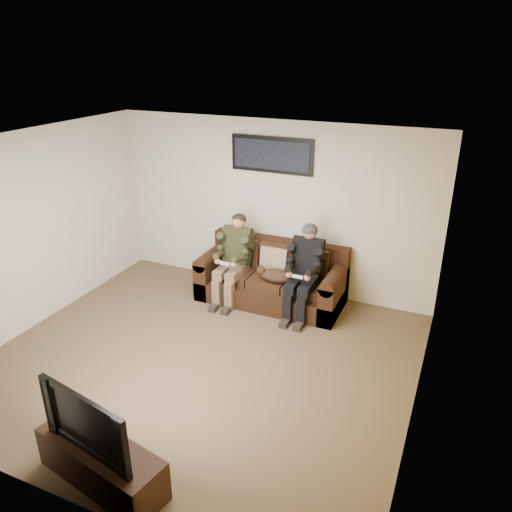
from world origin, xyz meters
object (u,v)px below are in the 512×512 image
at_px(person_left, 234,254).
at_px(framed_poster, 272,155).
at_px(tv_stand, 102,463).
at_px(television, 94,418).
at_px(person_right, 305,266).
at_px(cat, 275,275).
at_px(sofa, 273,279).

bearing_deg(person_left, framed_poster, 58.49).
xyz_separation_m(tv_stand, television, (0.00, 0.00, 0.50)).
bearing_deg(person_right, cat, -169.90).
height_order(person_left, tv_stand, person_left).
bearing_deg(cat, framed_poster, 117.17).
relative_size(sofa, cat, 3.24).
bearing_deg(framed_poster, person_left, -121.51).
xyz_separation_m(cat, tv_stand, (-0.22, -3.52, -0.33)).
distance_m(sofa, person_left, 0.69).
xyz_separation_m(person_right, framed_poster, (-0.75, 0.57, 1.38)).
bearing_deg(person_left, television, -82.79).
distance_m(cat, framed_poster, 1.73).
distance_m(sofa, person_right, 0.70).
xyz_separation_m(sofa, person_left, (-0.55, -0.18, 0.39)).
distance_m(person_right, framed_poster, 1.67).
bearing_deg(television, person_left, 108.13).
bearing_deg(person_left, sofa, 17.99).
bearing_deg(sofa, cat, -62.81).
xyz_separation_m(cat, television, (-0.22, -3.52, 0.17)).
bearing_deg(framed_poster, person_right, -37.18).
bearing_deg(tv_stand, television, 80.36).
distance_m(tv_stand, television, 0.50).
bearing_deg(sofa, framed_poster, 117.16).
relative_size(sofa, television, 2.07).
height_order(person_right, tv_stand, person_right).
bearing_deg(tv_stand, person_right, 90.82).
bearing_deg(person_right, framed_poster, 142.82).
relative_size(person_right, television, 1.25).
height_order(sofa, television, television).
distance_m(person_left, tv_stand, 3.66).
relative_size(person_left, television, 1.25).
distance_m(framed_poster, tv_stand, 4.58).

